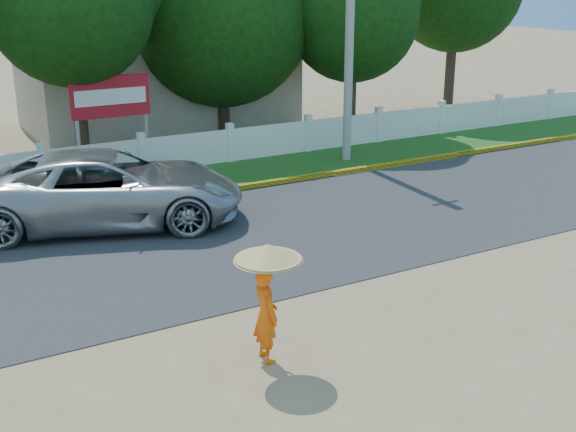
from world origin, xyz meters
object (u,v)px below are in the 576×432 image
(utility_pole, at_px, (350,26))
(monk_with_parasol, at_px, (267,286))
(billboard, at_px, (111,102))
(vehicle, at_px, (107,189))

(utility_pole, height_order, monk_with_parasol, utility_pole)
(monk_with_parasol, xyz_separation_m, billboard, (1.41, 13.10, 0.85))
(monk_with_parasol, bearing_deg, billboard, 83.84)
(utility_pole, height_order, vehicle, utility_pole)
(monk_with_parasol, bearing_deg, vehicle, 92.29)
(vehicle, relative_size, monk_with_parasol, 3.33)
(vehicle, xyz_separation_m, billboard, (1.73, 5.29, 1.22))
(utility_pole, distance_m, billboard, 7.89)
(utility_pole, bearing_deg, monk_with_parasol, -129.32)
(utility_pole, distance_m, monk_with_parasol, 13.69)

